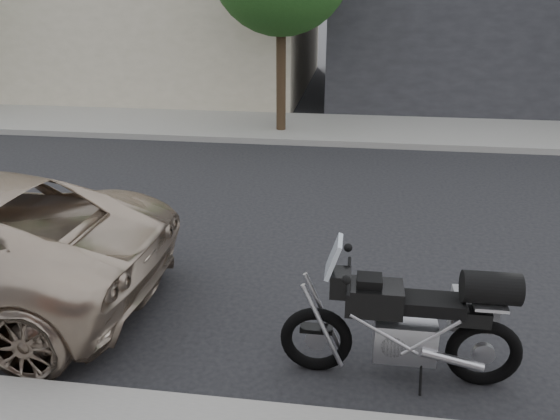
# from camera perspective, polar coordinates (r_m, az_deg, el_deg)

# --- Properties ---
(ground) EXTENTS (120.00, 120.00, 0.00)m
(ground) POSITION_cam_1_polar(r_m,az_deg,el_deg) (8.61, 7.94, -2.60)
(ground) COLOR black
(ground) RESTS_ON ground
(far_sidewalk) EXTENTS (44.00, 3.00, 0.15)m
(far_sidewalk) POSITION_cam_1_polar(r_m,az_deg,el_deg) (14.75, 8.18, 8.29)
(far_sidewalk) COLOR gray
(far_sidewalk) RESTS_ON ground
(motorcycle) EXTENTS (2.32, 0.75, 1.47)m
(motorcycle) POSITION_cam_1_polar(r_m,az_deg,el_deg) (5.47, 14.10, -11.25)
(motorcycle) COLOR black
(motorcycle) RESTS_ON ground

